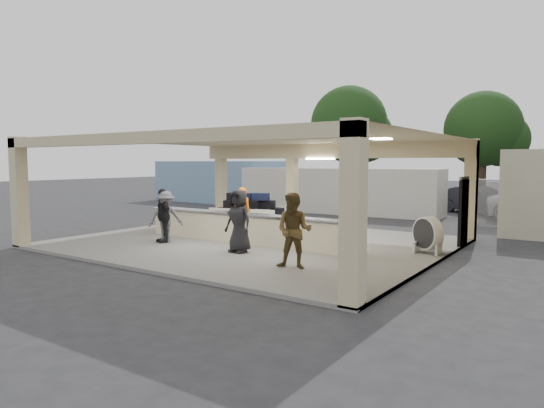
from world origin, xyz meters
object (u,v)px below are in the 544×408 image
Objects in this scene: baggage_counter at (246,228)px; passenger_b at (163,216)px; container_white at (337,190)px; container_blue at (221,182)px; luggage_cart at (249,211)px; passenger_d at (239,221)px; baggage_handler at (242,212)px; passenger_c at (166,217)px; drum_fan at (428,234)px; passenger_a at (294,231)px; car_dark at (478,200)px.

passenger_b is (-2.36, -1.41, 0.41)m from baggage_counter.
container_white is 9.45m from container_blue.
container_white reaches higher than luggage_cart.
baggage_handler is at bearing 131.89° from passenger_d.
baggage_handler reaches higher than passenger_c.
baggage_counter is at bearing -131.04° from drum_fan.
container_white reaches higher than passenger_a.
baggage_counter is 15.30m from car_dark.
container_white reaches higher than passenger_d.
passenger_b is 0.16× the size of container_white.
passenger_c is 3.06m from passenger_d.
passenger_b is at bearing -92.15° from container_white.
passenger_c is (-2.26, -1.38, 0.37)m from baggage_counter.
passenger_a is at bearing -86.06° from drum_fan.
passenger_b reaches higher than passenger_c.
drum_fan is at bearing -52.94° from container_white.
container_blue is at bearing 120.49° from luggage_cart.
container_white is (-1.41, 10.20, 0.22)m from baggage_handler.
luggage_cart is (-1.32, 1.91, 0.35)m from baggage_counter.
container_blue is at bearing 137.61° from passenger_d.
passenger_a is 5.64m from passenger_c.
passenger_a reaches higher than passenger_b.
baggage_handler is 5.34m from passenger_a.
passenger_d is at bearing -59.82° from baggage_counter.
luggage_cart is 13.95m from car_dark.
drum_fan is 0.58× the size of passenger_d.
drum_fan is 5.52m from passenger_d.
container_white is at bearing 82.37° from luggage_cart.
baggage_handler is 10.30m from container_white.
passenger_b is at bearing -121.09° from luggage_cart.
baggage_handler is 0.16× the size of container_blue.
passenger_b is at bearing -149.12° from baggage_counter.
container_white is at bearing 33.34° from passenger_c.
container_blue is at bearing -97.78° from baggage_handler.
passenger_b is 0.17× the size of container_blue.
container_blue reaches higher than container_white.
baggage_handler is 0.95× the size of passenger_d.
passenger_d reaches higher than passenger_b.
container_blue is (-12.47, 13.90, 0.37)m from passenger_d.
passenger_a is at bearing -40.50° from container_blue.
baggage_counter is at bearing -166.59° from car_dark.
baggage_handler is at bearing -141.66° from drum_fan.
passenger_d is 0.17× the size of container_blue.
container_white is at bearing -4.00° from container_blue.
passenger_c is at bearing -174.24° from passenger_d.
passenger_d reaches higher than luggage_cart.
passenger_b is 3.16m from passenger_d.
passenger_c is (-5.56, 0.94, -0.10)m from passenger_a.
baggage_counter is at bearing 54.23° from passenger_b.
luggage_cart is 3.42m from passenger_c.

